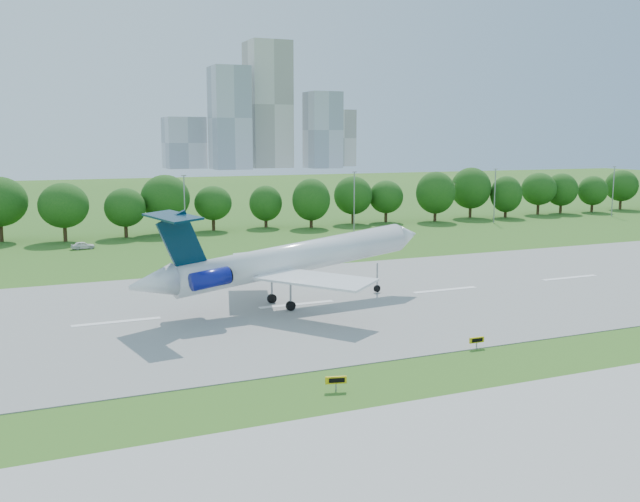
{
  "coord_description": "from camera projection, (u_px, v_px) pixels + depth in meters",
  "views": [
    {
      "loc": [
        -48.88,
        -49.08,
        18.86
      ],
      "look_at": [
        -20.09,
        18.0,
        7.3
      ],
      "focal_mm": 40.0,
      "sensor_mm": 36.0,
      "label": 1
    }
  ],
  "objects": [
    {
      "name": "ground",
      "position": [
        593.0,
        342.0,
        66.54
      ],
      "size": [
        600.0,
        600.0,
        0.0
      ],
      "primitive_type": "plane",
      "color": "#285917",
      "rests_on": "ground"
    },
    {
      "name": "tree_line",
      "position": [
        269.0,
        200.0,
        149.07
      ],
      "size": [
        288.4,
        8.4,
        10.4
      ],
      "color": "#382314",
      "rests_on": "ground"
    },
    {
      "name": "skyline",
      "position": [
        263.0,
        120.0,
        455.31
      ],
      "size": [
        127.0,
        52.0,
        80.0
      ],
      "color": "#B2B2B7",
      "rests_on": "ground"
    },
    {
      "name": "runway",
      "position": [
        445.0,
        290.0,
        89.22
      ],
      "size": [
        400.0,
        45.0,
        0.08
      ],
      "primitive_type": "cube",
      "color": "gray",
      "rests_on": "ground"
    },
    {
      "name": "taxi_sign_left",
      "position": [
        336.0,
        380.0,
        53.61
      ],
      "size": [
        1.63,
        0.57,
        1.15
      ],
      "rotation": [
        0.0,
        0.0,
        -0.24
      ],
      "color": "gray",
      "rests_on": "ground"
    },
    {
      "name": "airliner",
      "position": [
        282.0,
        260.0,
        79.57
      ],
      "size": [
        37.17,
        26.67,
        11.58
      ],
      "rotation": [
        0.0,
        -0.09,
        0.17
      ],
      "color": "white",
      "rests_on": "ground"
    },
    {
      "name": "service_vehicle_b",
      "position": [
        83.0,
        245.0,
        122.43
      ],
      "size": [
        4.05,
        2.09,
        1.32
      ],
      "primitive_type": "imported",
      "rotation": [
        0.0,
        0.0,
        1.71
      ],
      "color": "white",
      "rests_on": "ground"
    },
    {
      "name": "taxi_sign_centre",
      "position": [
        477.0,
        340.0,
        64.49
      ],
      "size": [
        1.51,
        0.21,
        1.06
      ],
      "rotation": [
        0.0,
        0.0,
        -0.01
      ],
      "color": "gray",
      "rests_on": "ground"
    },
    {
      "name": "light_poles",
      "position": [
        274.0,
        203.0,
        139.0
      ],
      "size": [
        175.9,
        0.25,
        12.19
      ],
      "color": "gray",
      "rests_on": "ground"
    }
  ]
}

